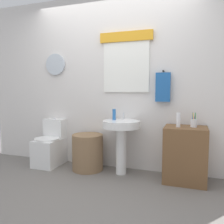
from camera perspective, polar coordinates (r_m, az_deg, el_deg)
ground_plane at (r=2.76m, az=-7.45°, el=-20.04°), size 8.00×8.00×0.00m
back_wall at (r=3.56m, az=0.66°, el=7.37°), size 4.40×0.18×2.60m
toilet at (r=3.86m, az=-14.88°, el=-8.26°), size 0.38×0.51×0.73m
laundry_hamper at (r=3.52m, az=-6.01°, el=-9.76°), size 0.46×0.46×0.53m
pedestal_sink at (r=3.27m, az=2.25°, el=-5.33°), size 0.52×0.52×0.76m
faucet at (r=3.35m, az=2.86°, el=-1.04°), size 0.03×0.03×0.10m
wooden_cabinet at (r=3.19m, az=17.48°, el=-9.88°), size 0.53×0.44×0.72m
soap_bottle at (r=3.32m, az=0.53°, el=-0.61°), size 0.05×0.05×0.16m
lotion_bottle at (r=3.06m, az=15.96°, el=-1.90°), size 0.05×0.05×0.18m
toothbrush_cup at (r=3.12m, az=19.40°, el=-2.52°), size 0.08×0.08×0.19m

